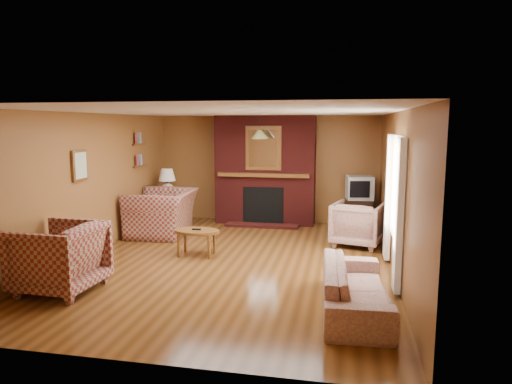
% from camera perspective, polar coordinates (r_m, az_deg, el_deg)
% --- Properties ---
extents(floor, '(6.50, 6.50, 0.00)m').
position_cam_1_polar(floor, '(7.50, -2.87, -8.68)').
color(floor, '#4C2B10').
rests_on(floor, ground).
extents(ceiling, '(6.50, 6.50, 0.00)m').
position_cam_1_polar(ceiling, '(7.17, -3.02, 9.98)').
color(ceiling, silver).
rests_on(ceiling, wall_back).
extents(wall_back, '(6.50, 0.00, 6.50)m').
position_cam_1_polar(wall_back, '(10.39, 1.41, 2.89)').
color(wall_back, brown).
rests_on(wall_back, floor).
extents(wall_front, '(6.50, 0.00, 6.50)m').
position_cam_1_polar(wall_front, '(4.21, -13.78, -5.64)').
color(wall_front, brown).
rests_on(wall_front, floor).
extents(wall_left, '(0.00, 6.50, 6.50)m').
position_cam_1_polar(wall_left, '(8.20, -20.14, 0.88)').
color(wall_left, brown).
rests_on(wall_left, floor).
extents(wall_right, '(0.00, 6.50, 6.50)m').
position_cam_1_polar(wall_right, '(7.06, 17.15, -0.13)').
color(wall_right, brown).
rests_on(wall_right, floor).
extents(fireplace, '(2.20, 0.82, 2.40)m').
position_cam_1_polar(fireplace, '(10.14, 1.16, 2.65)').
color(fireplace, '#48110F').
rests_on(fireplace, floor).
extents(window_right, '(0.10, 1.85, 2.00)m').
position_cam_1_polar(window_right, '(6.87, 16.90, -0.97)').
color(window_right, beige).
rests_on(window_right, wall_right).
extents(bookshelf, '(0.09, 0.55, 0.71)m').
position_cam_1_polar(bookshelf, '(9.80, -14.23, 5.03)').
color(bookshelf, brown).
rests_on(bookshelf, wall_left).
extents(botanical_print, '(0.05, 0.40, 0.50)m').
position_cam_1_polar(botanical_print, '(7.90, -21.19, 3.11)').
color(botanical_print, brown).
rests_on(botanical_print, wall_left).
extents(pendant_light, '(0.36, 0.36, 0.48)m').
position_cam_1_polar(pendant_light, '(9.41, 0.44, 7.19)').
color(pendant_light, black).
rests_on(pendant_light, ceiling).
extents(plaid_loveseat, '(1.30, 1.46, 0.89)m').
position_cam_1_polar(plaid_loveseat, '(9.38, -11.63, -2.54)').
color(plaid_loveseat, maroon).
rests_on(plaid_loveseat, floor).
extents(plaid_armchair, '(1.06, 1.03, 0.92)m').
position_cam_1_polar(plaid_armchair, '(6.64, -23.39, -7.50)').
color(plaid_armchair, maroon).
rests_on(plaid_armchair, floor).
extents(floral_sofa, '(0.83, 1.93, 0.55)m').
position_cam_1_polar(floral_sofa, '(5.70, 12.27, -11.56)').
color(floral_sofa, '#BCB392').
rests_on(floral_sofa, floor).
extents(floral_armchair, '(1.05, 1.07, 0.80)m').
position_cam_1_polar(floral_armchair, '(8.59, 12.60, -3.90)').
color(floral_armchair, '#BCB392').
rests_on(floral_armchair, floor).
extents(coffee_table, '(0.79, 0.49, 0.47)m').
position_cam_1_polar(coffee_table, '(7.79, -7.44, -5.16)').
color(coffee_table, brown).
rests_on(coffee_table, floor).
extents(side_table, '(0.50, 0.50, 0.62)m').
position_cam_1_polar(side_table, '(10.33, -10.94, -2.28)').
color(side_table, brown).
rests_on(side_table, floor).
extents(table_lamp, '(0.38, 0.38, 0.62)m').
position_cam_1_polar(table_lamp, '(10.23, -11.05, 1.34)').
color(table_lamp, silver).
rests_on(table_lamp, side_table).
extents(tv_stand, '(0.63, 0.58, 0.65)m').
position_cam_1_polar(tv_stand, '(9.93, 12.69, -2.69)').
color(tv_stand, black).
rests_on(tv_stand, floor).
extents(crt_tv, '(0.59, 0.59, 0.49)m').
position_cam_1_polar(crt_tv, '(9.84, 12.80, 0.54)').
color(crt_tv, '#ADB0B5').
rests_on(crt_tv, tv_stand).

